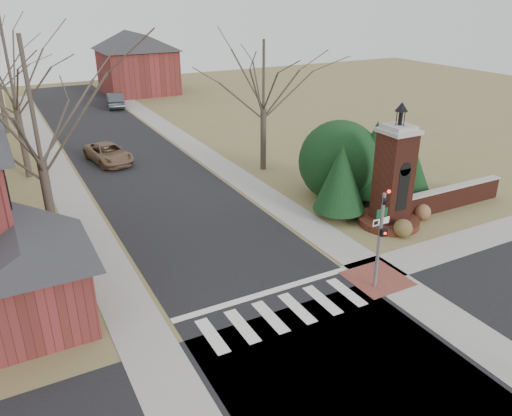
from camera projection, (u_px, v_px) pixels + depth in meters
ground at (295, 324)px, 18.50m from camera, size 120.00×120.00×0.00m
main_street at (133, 161)px, 36.28m from camera, size 8.00×70.00×0.01m
cross_street at (345, 374)px, 16.08m from camera, size 120.00×8.00×0.01m
crosswalk_zone at (284, 312)px, 19.15m from camera, size 8.00×2.20×0.02m
stop_bar at (265, 293)px, 20.36m from camera, size 8.00×0.35×0.02m
sidewalk_right_main at (200, 151)px, 38.53m from camera, size 2.00×60.00×0.02m
sidewalk_left at (58, 172)px, 34.02m from camera, size 2.00×60.00×0.02m
curb_apron at (377, 279)px, 21.39m from camera, size 2.40×2.40×0.02m
traffic_signal_pole at (381, 231)px, 19.80m from camera, size 0.28×0.41×4.50m
sign_post at (380, 226)px, 21.76m from camera, size 0.90×0.07×2.75m
brick_gate_monument at (393, 186)px, 25.57m from camera, size 3.20×3.20×6.47m
brick_garden_wall at (450, 197)px, 28.13m from camera, size 7.50×0.50×1.30m
garage_left at (24, 273)px, 17.55m from camera, size 4.80×4.80×4.29m
house_distant_right at (137, 62)px, 59.29m from camera, size 8.80×8.80×7.30m
evergreen_near at (341, 177)px, 26.36m from camera, size 2.80×2.80×4.10m
evergreen_mid at (375, 157)px, 28.64m from camera, size 3.40×3.40×4.70m
evergreen_far at (412, 168)px, 28.98m from camera, size 2.40×2.40×3.30m
evergreen_mass at (340, 158)px, 29.12m from camera, size 4.80×4.80×4.80m
bare_tree_0 at (29, 92)px, 19.67m from camera, size 8.05×8.05×11.15m
bare_tree_1 at (5, 51)px, 30.04m from camera, size 8.40×8.40×11.64m
bare_tree_3 at (264, 70)px, 32.01m from camera, size 7.00×7.00×9.70m
pickup_truck at (108, 153)px, 35.69m from camera, size 2.95×5.16×1.35m
distant_car at (115, 100)px, 52.83m from camera, size 2.39×4.89×1.54m
dry_shrub_left at (403, 228)px, 24.90m from camera, size 0.94×0.94×0.94m
dry_shrub_right at (422, 212)px, 26.81m from camera, size 0.87×0.87×0.87m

